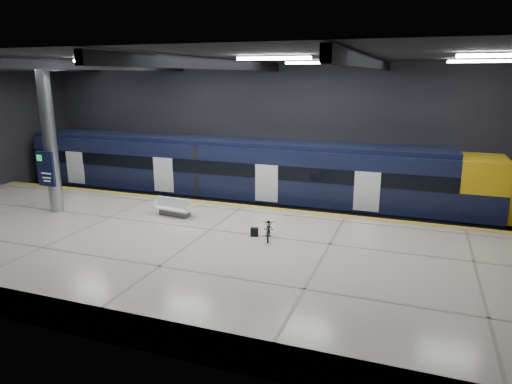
% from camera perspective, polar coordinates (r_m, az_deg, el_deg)
% --- Properties ---
extents(ground, '(30.00, 30.00, 0.00)m').
position_cam_1_polar(ground, '(20.37, -4.40, -6.73)').
color(ground, black).
rests_on(ground, ground).
extents(room_shell, '(30.10, 16.10, 8.05)m').
position_cam_1_polar(room_shell, '(19.07, -4.74, 9.51)').
color(room_shell, black).
rests_on(room_shell, ground).
extents(platform, '(30.00, 11.00, 1.10)m').
position_cam_1_polar(platform, '(18.08, -7.71, -7.76)').
color(platform, beige).
rests_on(platform, ground).
extents(safety_strip, '(30.00, 0.40, 0.01)m').
position_cam_1_polar(safety_strip, '(22.42, -1.58, -1.72)').
color(safety_strip, gold).
rests_on(safety_strip, platform).
extents(rails, '(30.00, 1.52, 0.16)m').
position_cam_1_polar(rails, '(25.18, 0.72, -2.33)').
color(rails, gray).
rests_on(rails, ground).
extents(train, '(29.40, 2.84, 3.79)m').
position_cam_1_polar(train, '(24.83, -0.28, 2.15)').
color(train, black).
rests_on(train, ground).
extents(bench, '(1.96, 1.02, 0.83)m').
position_cam_1_polar(bench, '(21.13, -10.14, -2.15)').
color(bench, '#595B60').
rests_on(bench, platform).
extents(bicycle, '(0.98, 1.67, 0.83)m').
position_cam_1_polar(bicycle, '(17.94, 1.61, -4.51)').
color(bicycle, '#99999E').
rests_on(bicycle, platform).
extents(pannier_bag, '(0.33, 0.25, 0.35)m').
position_cam_1_polar(pannier_bag, '(18.20, -0.20, -5.02)').
color(pannier_bag, black).
rests_on(pannier_bag, platform).
extents(info_column, '(0.90, 0.78, 6.90)m').
position_cam_1_polar(info_column, '(22.92, -24.43, 5.93)').
color(info_column, '#9EA0A5').
rests_on(info_column, platform).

